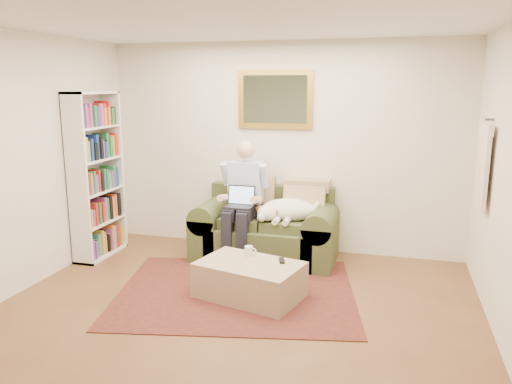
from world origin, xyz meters
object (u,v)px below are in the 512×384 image
at_px(bookshelf, 96,176).
at_px(seated_man, 242,203).
at_px(laptop, 240,201).
at_px(sleeping_dog, 289,210).
at_px(ottoman, 250,280).
at_px(sofa, 266,235).
at_px(coffee_mug, 249,251).

bearing_deg(bookshelf, seated_man, 9.17).
relative_size(seated_man, laptop, 4.33).
relative_size(sleeping_dog, bookshelf, 0.35).
bearing_deg(ottoman, seated_man, 111.18).
relative_size(laptop, sleeping_dog, 0.47).
bearing_deg(seated_man, sofa, 31.45).
relative_size(ottoman, bookshelf, 0.50).
relative_size(ottoman, coffee_mug, 9.90).
distance_m(laptop, coffee_mug, 0.88).
bearing_deg(sofa, ottoman, -83.15).
height_order(seated_man, sleeping_dog, seated_man).
xyz_separation_m(sleeping_dog, coffee_mug, (-0.23, -0.88, -0.24)).
relative_size(seated_man, coffee_mug, 14.23).
height_order(laptop, ottoman, laptop).
bearing_deg(sleeping_dog, sofa, 164.26).
height_order(seated_man, laptop, seated_man).
bearing_deg(coffee_mug, seated_man, 111.79).
distance_m(sleeping_dog, coffee_mug, 0.94).
height_order(laptop, bookshelf, bookshelf).
bearing_deg(coffee_mug, sleeping_dog, 75.26).
height_order(seated_man, coffee_mug, seated_man).
bearing_deg(bookshelf, laptop, 7.07).
distance_m(laptop, ottoman, 1.18).
distance_m(seated_man, laptop, 0.07).
xyz_separation_m(seated_man, sleeping_dog, (0.56, 0.07, -0.06)).
relative_size(laptop, coffee_mug, 3.28).
bearing_deg(laptop, ottoman, -67.50).
xyz_separation_m(laptop, bookshelf, (-1.75, -0.22, 0.25)).
height_order(sofa, sleeping_dog, sofa).
xyz_separation_m(sofa, ottoman, (0.14, -1.17, -0.11)).
bearing_deg(bookshelf, coffee_mug, -14.32).
bearing_deg(coffee_mug, laptop, 113.50).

